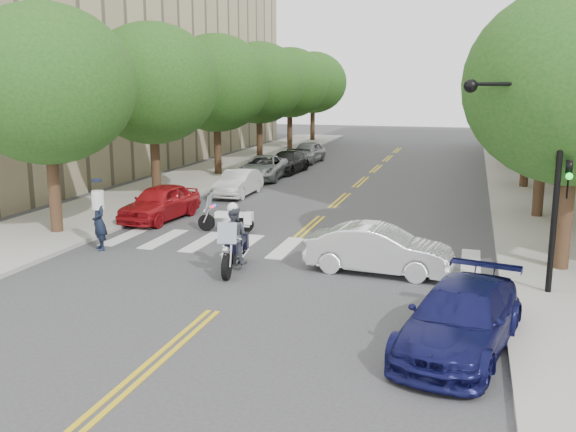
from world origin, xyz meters
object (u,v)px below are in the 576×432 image
at_px(convertible, 379,249).
at_px(motorcycle_parked, 231,219).
at_px(motorcycle_police, 234,240).
at_px(officer_standing, 99,222).
at_px(sedan_blue, 461,319).

bearing_deg(convertible, motorcycle_parked, 63.89).
bearing_deg(motorcycle_police, officer_standing, -19.03).
height_order(motorcycle_police, convertible, motorcycle_police).
relative_size(motorcycle_police, convertible, 0.59).
height_order(motorcycle_police, officer_standing, motorcycle_police).
height_order(motorcycle_parked, sedan_blue, same).
height_order(motorcycle_parked, officer_standing, officer_standing).
xyz_separation_m(convertible, sedan_blue, (2.49, -5.25, -0.01)).
relative_size(officer_standing, convertible, 0.45).
bearing_deg(sedan_blue, motorcycle_parked, 146.91).
relative_size(motorcycle_parked, officer_standing, 1.12).
bearing_deg(convertible, officer_standing, 94.75).
height_order(motorcycle_police, sedan_blue, motorcycle_police).
bearing_deg(convertible, sedan_blue, -149.58).
bearing_deg(officer_standing, convertible, 41.67).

